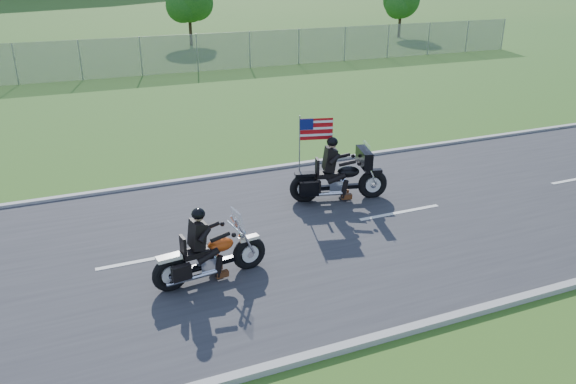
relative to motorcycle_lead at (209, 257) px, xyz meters
name	(u,v)px	position (x,y,z in m)	size (l,w,h in m)	color
ground	(244,243)	(1.07, 1.18, -0.50)	(420.00, 420.00, 0.00)	#215119
road	(244,243)	(1.07, 1.18, -0.48)	(120.00, 8.00, 0.04)	#28282B
curb_north	(198,179)	(1.07, 5.23, -0.45)	(120.00, 0.18, 0.12)	#9E9B93
curb_south	(325,353)	(1.07, -2.87, -0.45)	(120.00, 0.18, 0.12)	#9E9B93
fence	(15,64)	(-3.93, 21.18, 0.50)	(60.00, 0.03, 2.00)	gray
tree_fence_near	(189,1)	(7.11, 31.22, 2.47)	(3.52, 3.28, 4.75)	#382316
tree_fence_far	(401,2)	(23.11, 29.22, 2.14)	(3.08, 2.87, 4.20)	#382316
motorcycle_lead	(209,257)	(0.00, 0.00, 0.00)	(2.33, 0.75, 1.57)	black
motorcycle_follow	(339,179)	(4.06, 2.50, 0.09)	(2.52, 1.10, 2.13)	black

